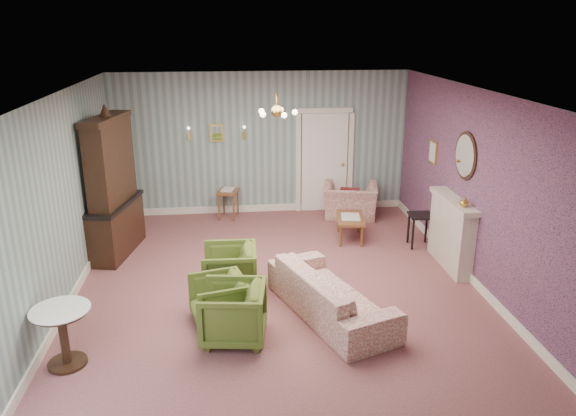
{
  "coord_description": "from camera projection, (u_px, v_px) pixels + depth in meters",
  "views": [
    {
      "loc": [
        -0.68,
        -7.56,
        3.81
      ],
      "look_at": [
        0.2,
        0.4,
        1.1
      ],
      "focal_mm": 34.35,
      "sensor_mm": 36.0,
      "label": 1
    }
  ],
  "objects": [
    {
      "name": "fireplace",
      "position": [
        451.0,
        233.0,
        8.9
      ],
      "size": [
        0.3,
        1.4,
        1.16
      ],
      "primitive_type": null,
      "color": "beige",
      "rests_on": "floor"
    },
    {
      "name": "oval_mirror",
      "position": [
        465.0,
        156.0,
        8.51
      ],
      "size": [
        0.04,
        0.76,
        0.84
      ],
      "primitive_type": null,
      "color": "white",
      "rests_on": "wall_right"
    },
    {
      "name": "burgundy_cushion",
      "position": [
        350.0,
        197.0,
        11.05
      ],
      "size": [
        0.41,
        0.28,
        0.39
      ],
      "primitive_type": "cube",
      "rotation": [
        0.17,
        0.0,
        -0.35
      ],
      "color": "maroon",
      "rests_on": "wingback_chair"
    },
    {
      "name": "olive_chair_b",
      "position": [
        218.0,
        298.0,
        7.27
      ],
      "size": [
        0.79,
        0.82,
        0.71
      ],
      "primitive_type": "imported",
      "rotation": [
        0.0,
        0.0,
        -1.32
      ],
      "color": "#4E6222",
      "rests_on": "floor"
    },
    {
      "name": "sconce_left",
      "position": [
        189.0,
        134.0,
        10.96
      ],
      "size": [
        0.16,
        0.12,
        0.3
      ],
      "primitive_type": null,
      "color": "gold",
      "rests_on": "wall_back"
    },
    {
      "name": "framed_print",
      "position": [
        433.0,
        152.0,
        9.86
      ],
      "size": [
        0.04,
        0.34,
        0.42
      ],
      "primitive_type": null,
      "color": "gold",
      "rests_on": "wall_right"
    },
    {
      "name": "wall_back",
      "position": [
        262.0,
        144.0,
        11.24
      ],
      "size": [
        6.0,
        0.0,
        6.0
      ],
      "primitive_type": "plane",
      "rotation": [
        1.57,
        0.0,
        0.0
      ],
      "color": "slate",
      "rests_on": "ground"
    },
    {
      "name": "door",
      "position": [
        324.0,
        160.0,
        11.46
      ],
      "size": [
        1.12,
        0.12,
        2.16
      ],
      "primitive_type": null,
      "color": "white",
      "rests_on": "floor"
    },
    {
      "name": "wall_front",
      "position": [
        315.0,
        316.0,
        4.65
      ],
      "size": [
        6.0,
        0.0,
        6.0
      ],
      "primitive_type": "plane",
      "rotation": [
        -1.57,
        0.0,
        0.0
      ],
      "color": "slate",
      "rests_on": "ground"
    },
    {
      "name": "wingback_chair",
      "position": [
        350.0,
        195.0,
        11.2
      ],
      "size": [
        1.19,
        0.91,
        0.93
      ],
      "primitive_type": "imported",
      "rotation": [
        0.0,
        0.0,
        2.92
      ],
      "color": "#983D42",
      "rests_on": "floor"
    },
    {
      "name": "wall_right",
      "position": [
        476.0,
        188.0,
        8.26
      ],
      "size": [
        0.0,
        7.0,
        7.0
      ],
      "primitive_type": "plane",
      "rotation": [
        1.57,
        0.0,
        -1.57
      ],
      "color": "slate",
      "rests_on": "ground"
    },
    {
      "name": "mantel_vase",
      "position": [
        464.0,
        202.0,
        8.31
      ],
      "size": [
        0.15,
        0.15,
        0.15
      ],
      "primitive_type": "imported",
      "color": "gold",
      "rests_on": "fireplace"
    },
    {
      "name": "olive_chair_c",
      "position": [
        229.0,
        268.0,
        8.07
      ],
      "size": [
        0.74,
        0.79,
        0.79
      ],
      "primitive_type": "imported",
      "rotation": [
        0.0,
        0.0,
        -1.6
      ],
      "color": "#4E6222",
      "rests_on": "floor"
    },
    {
      "name": "sofa_chintz",
      "position": [
        331.0,
        285.0,
        7.44
      ],
      "size": [
        1.39,
        2.31,
        0.87
      ],
      "primitive_type": "imported",
      "rotation": [
        0.0,
        0.0,
        1.93
      ],
      "color": "#983D42",
      "rests_on": "floor"
    },
    {
      "name": "wall_left",
      "position": [
        62.0,
        201.0,
        7.64
      ],
      "size": [
        0.0,
        7.0,
        7.0
      ],
      "primitive_type": "plane",
      "rotation": [
        1.57,
        0.0,
        1.57
      ],
      "color": "slate",
      "rests_on": "ground"
    },
    {
      "name": "olive_chair_a",
      "position": [
        233.0,
        310.0,
        6.86
      ],
      "size": [
        0.83,
        0.88,
        0.81
      ],
      "primitive_type": "imported",
      "rotation": [
        0.0,
        0.0,
        -1.71
      ],
      "color": "#4E6222",
      "rests_on": "floor"
    },
    {
      "name": "coffee_table",
      "position": [
        350.0,
        228.0,
        10.12
      ],
      "size": [
        0.61,
        0.92,
        0.44
      ],
      "primitive_type": null,
      "rotation": [
        0.0,
        0.0,
        -0.16
      ],
      "color": "brown",
      "rests_on": "floor"
    },
    {
      "name": "chandelier",
      "position": [
        277.0,
        113.0,
        7.57
      ],
      "size": [
        0.56,
        0.56,
        0.36
      ],
      "primitive_type": null,
      "color": "gold",
      "rests_on": "ceiling"
    },
    {
      "name": "gilt_mirror_back",
      "position": [
        217.0,
        133.0,
        11.03
      ],
      "size": [
        0.28,
        0.06,
        0.36
      ],
      "primitive_type": null,
      "color": "gold",
      "rests_on": "wall_back"
    },
    {
      "name": "dresser",
      "position": [
        111.0,
        183.0,
        9.2
      ],
      "size": [
        0.81,
        1.59,
        2.52
      ],
      "primitive_type": null,
      "rotation": [
        0.0,
        0.0,
        -0.2
      ],
      "color": "black",
      "rests_on": "floor"
    },
    {
      "name": "wall_right_floral",
      "position": [
        475.0,
        188.0,
        8.26
      ],
      "size": [
        0.0,
        7.0,
        7.0
      ],
      "primitive_type": "plane",
      "rotation": [
        1.57,
        0.0,
        -1.57
      ],
      "color": "#AC566F",
      "rests_on": "ground"
    },
    {
      "name": "floor",
      "position": [
        278.0,
        285.0,
        8.41
      ],
      "size": [
        7.0,
        7.0,
        0.0
      ],
      "primitive_type": "plane",
      "color": "#874E4F",
      "rests_on": "ground"
    },
    {
      "name": "sconce_right",
      "position": [
        244.0,
        133.0,
        11.07
      ],
      "size": [
        0.16,
        0.12,
        0.3
      ],
      "primitive_type": null,
      "color": "gold",
      "rests_on": "wall_back"
    },
    {
      "name": "side_table_black",
      "position": [
        420.0,
        230.0,
        9.77
      ],
      "size": [
        0.43,
        0.43,
        0.6
      ],
      "primitive_type": null,
      "rotation": [
        0.0,
        0.0,
        -0.08
      ],
      "color": "black",
      "rests_on": "floor"
    },
    {
      "name": "pedestal_table",
      "position": [
        64.0,
        337.0,
        6.34
      ],
      "size": [
        0.84,
        0.84,
        0.74
      ],
      "primitive_type": null,
      "rotation": [
        0.0,
        0.0,
        -0.29
      ],
      "color": "black",
      "rests_on": "floor"
    },
    {
      "name": "ceiling",
      "position": [
        277.0,
        93.0,
        7.48
      ],
      "size": [
        7.0,
        7.0,
        0.0
      ],
      "primitive_type": "plane",
      "rotation": [
        3.14,
        0.0,
        0.0
      ],
      "color": "white",
      "rests_on": "ground"
    },
    {
      "name": "nesting_table",
      "position": [
        229.0,
        203.0,
        11.2
      ],
      "size": [
        0.49,
        0.57,
        0.64
      ],
      "primitive_type": null,
      "rotation": [
        0.0,
        0.0,
        -0.25
      ],
      "color": "brown",
      "rests_on": "floor"
    }
  ]
}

